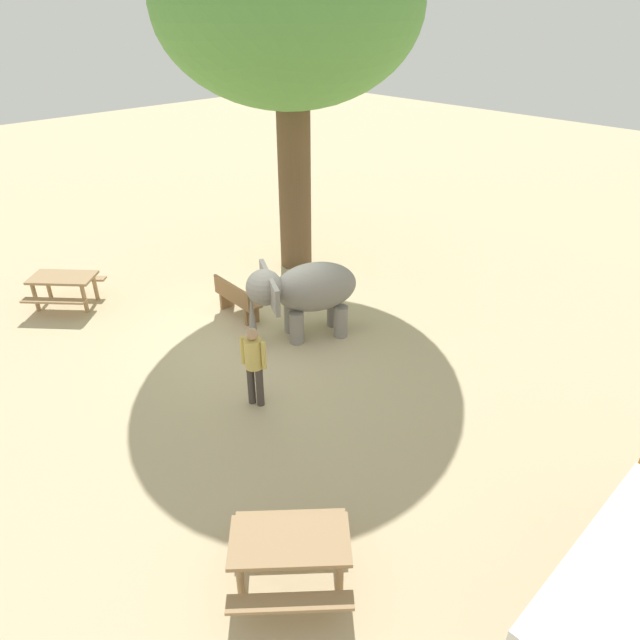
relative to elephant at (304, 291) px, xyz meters
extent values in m
plane|color=tan|center=(0.76, -0.59, -1.10)|extent=(60.00, 60.00, 0.00)
cylinder|color=gray|center=(0.34, 0.11, -0.73)|extent=(0.32, 0.32, 0.73)
cylinder|color=gray|center=(0.10, -0.34, -0.73)|extent=(0.32, 0.32, 0.73)
cylinder|color=gray|center=(-0.55, 0.58, -0.73)|extent=(0.32, 0.32, 0.73)
cylinder|color=gray|center=(-0.79, 0.13, -0.73)|extent=(0.32, 0.32, 0.73)
ellipsoid|color=gray|center=(-0.23, 0.12, 0.07)|extent=(2.05, 1.67, 1.10)
sphere|color=gray|center=(0.77, -0.41, 0.21)|extent=(0.78, 0.78, 0.78)
cone|color=gray|center=(1.03, -0.55, -0.48)|extent=(0.24, 0.24, 1.23)
cube|color=gray|center=(0.91, 0.10, 0.21)|extent=(0.38, 0.60, 0.58)
cube|color=gray|center=(0.42, -0.81, 0.21)|extent=(0.38, 0.60, 0.58)
cylinder|color=#3F3833|center=(2.37, 1.11, -0.69)|extent=(0.14, 0.14, 0.82)
cylinder|color=#3F3833|center=(2.30, 1.27, -0.69)|extent=(0.14, 0.14, 0.82)
cylinder|color=tan|center=(2.33, 1.19, 0.01)|extent=(0.32, 0.32, 0.58)
sphere|color=tan|center=(2.33, 1.19, 0.41)|extent=(0.22, 0.22, 0.22)
cylinder|color=tan|center=(2.41, 0.99, 0.03)|extent=(0.09, 0.09, 0.55)
cylinder|color=tan|center=(2.25, 1.38, 0.03)|extent=(0.09, 0.09, 0.55)
cylinder|color=brown|center=(-2.50, -3.04, 1.27)|extent=(0.87, 0.87, 4.72)
ellipsoid|color=#569342|center=(-2.50, -3.04, 5.39)|extent=(6.51, 5.97, 4.61)
cube|color=olive|center=(0.49, -1.76, -0.65)|extent=(0.47, 1.42, 0.06)
cube|color=olive|center=(0.66, -1.77, -0.42)|extent=(0.13, 1.40, 0.40)
cube|color=olive|center=(0.47, -2.28, -0.89)|extent=(0.36, 0.10, 0.42)
cube|color=olive|center=(0.52, -1.23, -0.89)|extent=(0.36, 0.10, 0.42)
cube|color=#9E7A51|center=(3.21, -5.11, -0.35)|extent=(1.61, 1.64, 0.06)
cylinder|color=#9E7A51|center=(3.85, -5.33, -0.74)|extent=(0.10, 0.10, 0.72)
cylinder|color=#9E7A51|center=(3.38, -5.77, -0.74)|extent=(0.10, 0.10, 0.72)
cylinder|color=#9E7A51|center=(3.04, -4.45, -0.74)|extent=(0.10, 0.10, 0.72)
cylinder|color=#9E7A51|center=(2.56, -4.88, -0.74)|extent=(0.10, 0.10, 0.72)
cube|color=#9E7A51|center=(3.66, -4.69, -0.66)|extent=(1.19, 1.27, 0.05)
cube|color=#9E7A51|center=(2.75, -5.53, -0.66)|extent=(1.19, 1.27, 0.05)
cube|color=#9E7A51|center=(4.33, 4.40, -0.35)|extent=(1.65, 1.60, 0.06)
cylinder|color=#9E7A51|center=(4.99, 4.24, -0.74)|extent=(0.10, 0.10, 0.72)
cylinder|color=#9E7A51|center=(4.56, 3.76, -0.74)|extent=(0.10, 0.10, 0.72)
cylinder|color=#9E7A51|center=(4.09, 5.04, -0.74)|extent=(0.10, 0.10, 0.72)
cylinder|color=#9E7A51|center=(3.67, 4.56, -0.74)|extent=(0.10, 0.10, 0.72)
cube|color=#9E7A51|center=(4.74, 4.86, -0.66)|extent=(1.28, 1.18, 0.05)
cube|color=#9E7A51|center=(3.91, 3.94, -0.66)|extent=(1.28, 1.18, 0.05)
cylinder|color=gray|center=(2.47, 7.67, 0.10)|extent=(0.10, 0.10, 2.40)
camera|label=1|loc=(7.35, 8.05, 5.48)|focal=31.76mm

